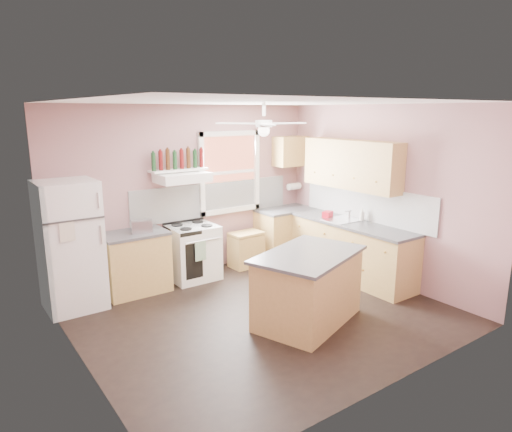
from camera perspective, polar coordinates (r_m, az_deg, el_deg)
floor at (r=6.12m, az=0.89°, el=-12.12°), size 4.50×4.50×0.00m
ceiling at (r=5.54m, az=0.99°, el=14.04°), size 4.50×4.50×0.00m
wall_back at (r=7.38m, az=-8.46°, el=3.11°), size 4.50×0.05×2.70m
wall_right at (r=7.24m, az=15.59°, el=2.59°), size 0.05×4.00×2.70m
wall_left at (r=4.74m, az=-21.81°, el=-3.24°), size 0.05×4.00×2.70m
backsplash_back at (r=7.59m, az=-5.26°, el=2.12°), size 2.90×0.03×0.55m
backsplash_right at (r=7.43m, az=13.52°, el=1.59°), size 0.03×2.60×0.55m
window_view at (r=7.67m, az=-3.37°, el=5.49°), size 1.00×0.02×1.20m
window_frame at (r=7.65m, az=-3.26°, el=5.47°), size 1.16×0.07×1.36m
refrigerator at (r=6.50m, az=-22.21°, el=-3.46°), size 0.73×0.71×1.73m
base_cabinet_left at (r=6.90m, az=-14.83°, el=-5.78°), size 0.90×0.60×0.86m
counter_left at (r=6.77m, az=-15.05°, el=-2.17°), size 0.92×0.62×0.04m
toaster at (r=6.71m, az=-14.07°, el=-1.29°), size 0.31×0.23×0.18m
stove at (r=7.26m, az=-7.90°, el=-4.52°), size 0.73×0.65×0.86m
range_hood at (r=6.99m, az=-9.18°, el=4.78°), size 0.78×0.50×0.14m
bottle_shelf at (r=7.09m, az=-9.64°, el=5.69°), size 0.90×0.26×0.03m
cart at (r=7.79m, az=-1.23°, el=-4.37°), size 0.56×0.38×0.55m
base_cabinet_corner at (r=8.25m, az=3.68°, el=-2.27°), size 1.00×0.60×0.86m
base_cabinet_right at (r=7.41m, az=11.76°, el=-4.31°), size 0.60×2.20×0.86m
counter_corner at (r=8.14m, az=3.72°, el=0.78°), size 1.02×0.62×0.04m
counter_right at (r=7.28m, az=11.87°, el=-0.94°), size 0.62×2.22×0.04m
sink at (r=7.41m, az=10.74°, el=-0.53°), size 0.55×0.45×0.03m
faucet at (r=7.51m, az=11.61°, el=0.19°), size 0.03×0.03×0.14m
upper_cabinet_right at (r=7.36m, az=11.79°, el=6.33°), size 0.33×1.80×0.76m
upper_cabinet_corner at (r=8.22m, az=4.34°, el=8.08°), size 0.60×0.33×0.52m
paper_towel at (r=8.40m, az=4.77°, el=3.71°), size 0.26×0.12×0.12m
island at (r=5.80m, az=6.51°, el=-9.05°), size 1.56×1.26×0.86m
island_top at (r=5.65m, az=6.63°, el=-4.81°), size 1.66×1.36×0.04m
ceiling_fan_hub at (r=5.55m, az=0.98°, el=11.45°), size 0.20×0.20×0.08m
soap_bottle at (r=7.37m, az=13.11°, el=0.19°), size 0.10×0.10×0.22m
red_caddy at (r=7.54m, az=8.93°, el=0.21°), size 0.21×0.17×0.10m
wine_bottles at (r=7.07m, az=-9.68°, el=6.97°), size 0.86×0.06×0.31m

